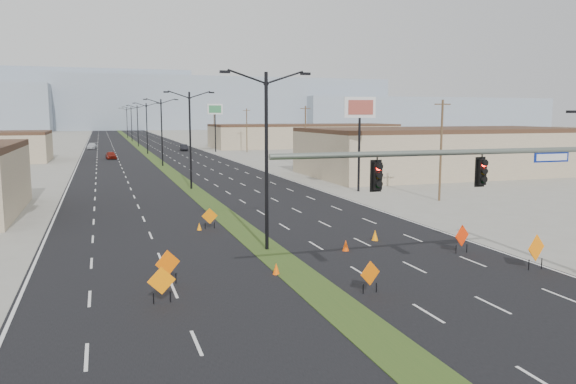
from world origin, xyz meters
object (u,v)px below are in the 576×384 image
object	(u,v)px
car_mid	(184,148)
car_far	(92,146)
streetlight_3	(147,127)
cone_1	(346,245)
streetlight_1	(190,137)
construction_sign_4	(462,237)
signal_mast	(516,180)
cone_2	(375,235)
car_left	(111,155)
construction_sign_3	(370,275)
cone_3	(199,226)
pole_sign_east_near	(360,115)
construction_sign_0	(162,282)
streetlight_6	(127,122)
cone_0	(276,269)
construction_sign_1	(168,264)
streetlight_0	(266,155)
streetlight_4	(138,124)
streetlight_5	(131,123)
pole_sign_east_far	(215,113)
construction_sign_5	(536,249)
construction_sign_2	(210,217)
streetlight_2	(162,130)

from	to	relation	value
car_mid	car_far	xyz separation A→B (m)	(-18.96, 13.39, -0.01)
streetlight_3	cone_1	size ratio (longest dim) A/B	15.45
streetlight_1	construction_sign_4	bearing A→B (deg)	-72.64
signal_mast	cone_2	distance (m)	11.22
car_far	construction_sign_4	bearing A→B (deg)	-73.68
car_far	car_left	bearing A→B (deg)	-78.26
construction_sign_3	cone_3	size ratio (longest dim) A/B	2.70
construction_sign_3	pole_sign_east_near	bearing A→B (deg)	49.39
construction_sign_0	construction_sign_4	xyz separation A→B (m)	(16.74, 3.28, 0.04)
streetlight_6	construction_sign_3	world-z (taller)	streetlight_6
cone_2	pole_sign_east_near	size ratio (longest dim) A/B	0.07
streetlight_3	cone_0	bearing A→B (deg)	-90.64
construction_sign_1	construction_sign_3	xyz separation A→B (m)	(8.13, -4.06, -0.11)
streetlight_0	streetlight_6	bearing A→B (deg)	90.00
streetlight_0	cone_1	distance (m)	6.79
cone_1	cone_2	xyz separation A→B (m)	(2.80, 1.86, 0.02)
signal_mast	pole_sign_east_near	distance (m)	31.97
car_left	streetlight_4	bearing A→B (deg)	74.26
streetlight_4	car_left	distance (m)	40.40
car_far	cone_2	distance (m)	106.86
cone_1	construction_sign_1	bearing A→B (deg)	-162.50
streetlight_5	car_left	size ratio (longest dim) A/B	2.51
signal_mast	construction_sign_1	world-z (taller)	signal_mast
streetlight_5	pole_sign_east_far	distance (m)	55.63
construction_sign_4	streetlight_1	bearing A→B (deg)	87.88
signal_mast	construction_sign_0	bearing A→B (deg)	170.66
car_mid	pole_sign_east_near	bearing A→B (deg)	-81.17
construction_sign_0	pole_sign_east_near	distance (m)	36.93
streetlight_1	construction_sign_5	xyz separation A→B (m)	(11.50, -36.26, -4.35)
construction_sign_4	construction_sign_5	size ratio (longest dim) A/B	0.89
streetlight_6	construction_sign_3	distance (m)	177.07
construction_sign_3	cone_3	world-z (taller)	construction_sign_3
signal_mast	cone_3	xyz separation A→B (m)	(-11.31, 16.68, -4.53)
car_mid	construction_sign_4	bearing A→B (deg)	-86.15
streetlight_6	cone_1	world-z (taller)	streetlight_6
streetlight_3	streetlight_5	size ratio (longest dim) A/B	1.00
streetlight_3	cone_3	world-z (taller)	streetlight_3
streetlight_1	pole_sign_east_far	distance (m)	59.99
construction_sign_2	construction_sign_4	xyz separation A→B (m)	(12.07, -11.14, 0.11)
construction_sign_5	cone_1	size ratio (longest dim) A/B	2.78
streetlight_0	construction_sign_3	bearing A→B (deg)	-77.47
streetlight_2	construction_sign_2	distance (m)	49.33
cone_1	cone_3	size ratio (longest dim) A/B	1.22
cone_0	cone_1	distance (m)	6.11
streetlight_4	streetlight_6	xyz separation A→B (m)	(0.00, 56.00, 0.00)
car_far	cone_2	bearing A→B (deg)	-74.88
cone_0	construction_sign_3	bearing A→B (deg)	-53.34
pole_sign_east_far	streetlight_2	bearing A→B (deg)	-119.13
car_left	car_far	world-z (taller)	car_left
car_left	construction_sign_2	size ratio (longest dim) A/B	2.79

